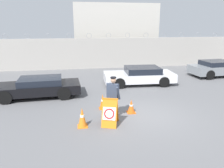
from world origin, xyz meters
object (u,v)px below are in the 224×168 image
Objects in this scene: traffic_cone_far at (82,117)px; parked_car_far_side at (218,68)px; security_guard at (113,95)px; barricade_sign at (110,112)px; traffic_cone_near at (103,102)px; traffic_cone_mid at (131,106)px; parked_car_rear_sedan at (140,75)px; parked_car_front_coupe at (37,87)px.

parked_car_far_side is at bearing 33.45° from traffic_cone_far.
traffic_cone_far is 12.94m from parked_car_far_side.
barricade_sign is at bearing -75.80° from security_guard.
traffic_cone_far is at bearing -120.40° from traffic_cone_near.
traffic_cone_mid is 0.78× the size of traffic_cone_far.
traffic_cone_near is at bearing 140.46° from security_guard.
traffic_cone_near is 1.43m from traffic_cone_mid.
parked_car_rear_sedan reaches higher than traffic_cone_near.
traffic_cone_near is (-0.32, 1.12, -0.68)m from security_guard.
security_guard is 0.41× the size of parked_car_far_side.
parked_car_front_coupe is 1.09× the size of parked_car_far_side.
barricade_sign is at bearing 126.35° from parked_car_front_coupe.
parked_car_front_coupe is at bearing 146.29° from traffic_cone_mid.
parked_car_front_coupe reaches higher than traffic_cone_near.
parked_car_front_coupe is at bearing 119.45° from traffic_cone_far.
barricade_sign is 1.80× the size of traffic_cone_mid.
security_guard is 1.64m from traffic_cone_far.
traffic_cone_mid is 0.13× the size of parked_car_front_coupe.
parked_car_front_coupe is (-2.35, 4.16, 0.18)m from traffic_cone_far.
security_guard reaches higher than traffic_cone_far.
parked_car_rear_sedan is at bearing 96.68° from security_guard.
traffic_cone_near is 0.17× the size of parked_car_far_side.
barricade_sign is at bearing 65.79° from parked_car_rear_sedan.
barricade_sign reaches higher than traffic_cone_mid.
traffic_cone_mid is 0.13× the size of parked_car_rear_sedan.
traffic_cone_near is 0.15× the size of parked_car_front_coupe.
traffic_cone_far is 0.17× the size of parked_car_rear_sedan.
traffic_cone_far reaches higher than traffic_cone_near.
traffic_cone_mid is 10.45m from parked_car_far_side.
barricade_sign is 1.81m from traffic_cone_near.
parked_car_rear_sedan is at bearing 55.01° from traffic_cone_far.
barricade_sign is at bearing -1.19° from traffic_cone_far.
parked_car_rear_sedan is (1.80, 4.75, 0.30)m from traffic_cone_mid.
traffic_cone_near is 0.16× the size of parked_car_rear_sedan.
traffic_cone_mid is (0.92, 0.41, -0.73)m from security_guard.
traffic_cone_far is at bearing -154.88° from traffic_cone_mid.
traffic_cone_mid is at bearing 71.96° from parked_car_rear_sedan.
traffic_cone_mid is at bearing 25.12° from traffic_cone_far.
traffic_cone_far is at bearing -150.68° from parked_car_far_side.
parked_car_front_coupe is at bearing 148.41° from barricade_sign.
parked_car_far_side is at bearing 35.45° from traffic_cone_mid.
traffic_cone_near is 11.13m from parked_car_far_side.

